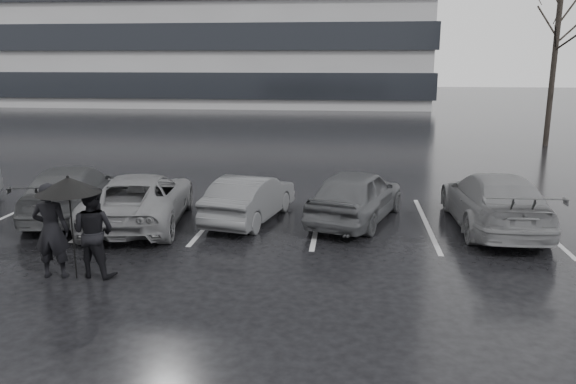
# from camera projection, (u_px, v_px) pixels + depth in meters

# --- Properties ---
(ground) EXTENTS (160.00, 160.00, 0.00)m
(ground) POSITION_uv_depth(u_px,v_px,m) (285.00, 251.00, 12.43)
(ground) COLOR black
(ground) RESTS_ON ground
(car_main) EXTENTS (2.85, 4.41, 1.40)m
(car_main) POSITION_uv_depth(u_px,v_px,m) (356.00, 195.00, 14.56)
(car_main) COLOR black
(car_main) RESTS_ON ground
(car_west_a) EXTENTS (2.03, 3.86, 1.21)m
(car_west_a) POSITION_uv_depth(u_px,v_px,m) (250.00, 198.00, 14.65)
(car_west_a) COLOR #2B2B2D
(car_west_a) RESTS_ON ground
(car_west_b) EXTENTS (2.80, 4.98, 1.32)m
(car_west_b) POSITION_uv_depth(u_px,v_px,m) (141.00, 199.00, 14.35)
(car_west_b) COLOR #4D4D4F
(car_west_b) RESTS_ON ground
(car_west_c) EXTENTS (2.86, 4.98, 1.36)m
(car_west_c) POSITION_uv_depth(u_px,v_px,m) (73.00, 191.00, 15.07)
(car_west_c) COLOR black
(car_west_c) RESTS_ON ground
(car_east) EXTENTS (2.04, 4.87, 1.40)m
(car_east) POSITION_uv_depth(u_px,v_px,m) (494.00, 201.00, 13.96)
(car_east) COLOR #4D4D4F
(car_east) RESTS_ON ground
(pedestrian_left) EXTENTS (0.73, 0.52, 1.88)m
(pedestrian_left) POSITION_uv_depth(u_px,v_px,m) (51.00, 231.00, 10.71)
(pedestrian_left) COLOR black
(pedestrian_left) RESTS_ON ground
(pedestrian_right) EXTENTS (0.96, 0.81, 1.78)m
(pedestrian_right) POSITION_uv_depth(u_px,v_px,m) (93.00, 232.00, 10.80)
(pedestrian_right) COLOR black
(pedestrian_right) RESTS_ON ground
(umbrella) EXTENTS (1.20, 1.20, 2.03)m
(umbrella) POSITION_uv_depth(u_px,v_px,m) (68.00, 185.00, 10.44)
(umbrella) COLOR black
(umbrella) RESTS_ON ground
(stall_stripes) EXTENTS (19.72, 5.00, 0.00)m
(stall_stripes) POSITION_uv_depth(u_px,v_px,m) (266.00, 219.00, 14.93)
(stall_stripes) COLOR #AFAFB2
(stall_stripes) RESTS_ON ground
(tree_north) EXTENTS (0.26, 0.26, 8.50)m
(tree_north) POSITION_uv_depth(u_px,v_px,m) (555.00, 57.00, 26.73)
(tree_north) COLOR black
(tree_north) RESTS_ON ground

